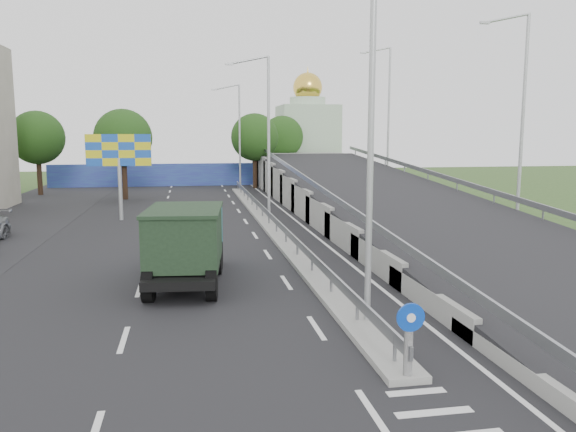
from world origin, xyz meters
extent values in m
cube|color=black|center=(-3.00, 20.00, 0.00)|extent=(26.00, 90.00, 0.04)
cube|color=gray|center=(0.00, 24.00, 0.10)|extent=(1.00, 44.00, 0.20)
cube|color=gray|center=(12.30, 24.00, 2.35)|extent=(0.10, 50.00, 0.32)
cube|color=gray|center=(2.80, 24.00, 2.35)|extent=(0.10, 50.00, 0.32)
cube|color=gray|center=(0.00, 24.00, 0.75)|extent=(0.08, 44.00, 0.32)
cylinder|color=gray|center=(0.00, 24.00, 0.50)|extent=(0.09, 0.09, 0.60)
cylinder|color=black|center=(0.00, 2.20, 0.80)|extent=(0.20, 0.20, 1.20)
cylinder|color=#0C3FBF|center=(0.00, 2.12, 1.55)|extent=(0.64, 0.05, 0.64)
cylinder|color=white|center=(0.00, 2.09, 1.55)|extent=(0.20, 0.03, 0.20)
cylinder|color=#B2B5B7|center=(0.30, 6.00, 5.20)|extent=(0.18, 0.18, 10.00)
cylinder|color=#B2B5B7|center=(0.30, 26.00, 5.20)|extent=(0.18, 0.18, 10.00)
cylinder|color=#B2B5B7|center=(-0.90, 26.00, 9.95)|extent=(2.57, 0.12, 0.66)
cube|color=#B2B5B7|center=(-2.10, 26.00, 9.70)|extent=(0.50, 0.18, 0.12)
cylinder|color=#B2B5B7|center=(0.30, 46.00, 5.20)|extent=(0.18, 0.18, 10.00)
cylinder|color=#B2B5B7|center=(-0.90, 46.00, 9.95)|extent=(2.57, 0.12, 0.66)
cube|color=#B2B5B7|center=(-2.10, 46.00, 9.70)|extent=(0.50, 0.18, 0.12)
cube|color=#302BA1|center=(-4.00, 52.00, 1.20)|extent=(30.00, 0.50, 2.40)
cube|color=#B2CCAD|center=(10.00, 60.00, 4.50)|extent=(7.00, 7.00, 9.00)
cylinder|color=#B2CCAD|center=(10.00, 60.00, 9.50)|extent=(4.40, 4.40, 1.00)
sphere|color=gold|center=(10.00, 60.00, 11.20)|extent=(3.60, 3.60, 3.60)
cone|color=gold|center=(10.00, 60.00, 13.20)|extent=(0.30, 0.30, 1.20)
cylinder|color=#B2B5B7|center=(-9.00, 28.00, 2.00)|extent=(0.24, 0.24, 4.00)
cube|color=#D1CA17|center=(-9.00, 28.00, 4.50)|extent=(4.00, 0.20, 2.00)
cylinder|color=black|center=(-10.00, 40.00, 2.00)|extent=(0.44, 0.44, 4.00)
sphere|color=#17380F|center=(-10.00, 40.00, 5.20)|extent=(4.80, 4.80, 4.80)
cylinder|color=black|center=(2.00, 48.00, 2.00)|extent=(0.44, 0.44, 4.00)
sphere|color=#17380F|center=(2.00, 48.00, 5.20)|extent=(4.80, 4.80, 4.80)
cylinder|color=black|center=(-18.00, 45.00, 2.00)|extent=(0.44, 0.44, 4.00)
sphere|color=#17380F|center=(-18.00, 45.00, 5.20)|extent=(4.80, 4.80, 4.80)
cylinder|color=black|center=(6.00, 55.00, 2.00)|extent=(0.44, 0.44, 4.00)
sphere|color=#17380F|center=(6.00, 55.00, 5.20)|extent=(4.80, 4.80, 4.80)
cylinder|color=black|center=(-5.62, 13.98, 0.57)|extent=(0.47, 1.16, 1.13)
cylinder|color=black|center=(-3.57, 13.77, 0.57)|extent=(0.47, 1.16, 1.13)
cylinder|color=black|center=(-5.71, 13.05, 0.57)|extent=(0.47, 1.16, 1.13)
cylinder|color=black|center=(-3.66, 12.85, 0.57)|extent=(0.47, 1.16, 1.13)
cylinder|color=black|center=(-6.06, 9.46, 0.57)|extent=(0.47, 1.16, 1.13)
cylinder|color=black|center=(-4.01, 9.26, 0.57)|extent=(0.47, 1.16, 1.13)
cube|color=black|center=(-4.80, 11.72, 0.72)|extent=(2.98, 6.59, 0.31)
cube|color=#0B6A77|center=(-4.57, 14.13, 1.75)|extent=(2.52, 1.87, 1.75)
cube|color=black|center=(-4.49, 14.92, 2.22)|extent=(1.95, 0.25, 0.72)
cube|color=black|center=(-4.48, 15.00, 0.67)|extent=(2.37, 0.39, 0.52)
cube|color=black|center=(-4.86, 11.11, 1.85)|extent=(2.84, 4.14, 1.85)
cube|color=black|center=(-4.86, 11.11, 2.83)|extent=(2.96, 4.25, 0.12)
camera|label=1|loc=(-4.67, -8.95, 5.49)|focal=35.00mm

